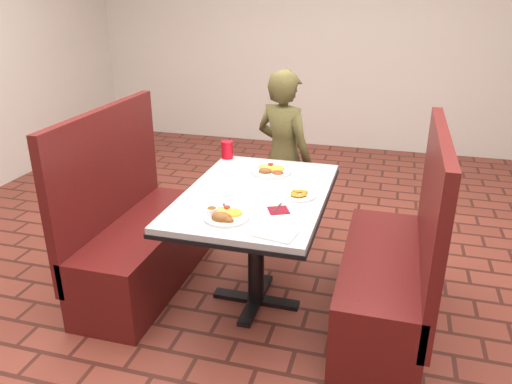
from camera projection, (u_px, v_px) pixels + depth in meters
dining_table at (256, 207)px, 2.92m from camera, size 0.81×1.21×0.75m
booth_bench_left at (138, 239)px, 3.24m from camera, size 0.47×1.20×1.17m
booth_bench_right at (391, 275)px, 2.84m from camera, size 0.47×1.20×1.17m
diner_person at (284, 157)px, 3.77m from camera, size 0.57×0.49×1.32m
near_dinner_plate at (225, 213)px, 2.54m from camera, size 0.24×0.24×0.07m
far_dinner_plate at (271, 169)px, 3.17m from camera, size 0.25×0.25×0.07m
plantain_plate at (300, 195)px, 2.81m from camera, size 0.18×0.18×0.03m
maroon_napkin at (278, 210)px, 2.64m from camera, size 0.14×0.14×0.00m
spoon_utensil at (277, 208)px, 2.66m from camera, size 0.02×0.12×0.00m
red_tumbler at (227, 150)px, 3.43m from camera, size 0.08×0.08×0.12m
paper_napkin at (276, 233)px, 2.38m from camera, size 0.22×0.18×0.01m
knife_utensil at (224, 210)px, 2.62m from camera, size 0.06×0.17×0.00m
fork_utensil at (220, 219)px, 2.52m from camera, size 0.04×0.14×0.00m
lettuce_shreds at (265, 189)px, 2.92m from camera, size 0.28×0.32×0.00m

